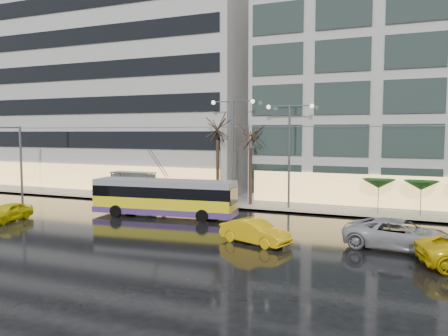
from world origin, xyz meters
The scene contains 20 objects.
ground centered at (0.00, 0.00, 0.00)m, with size 140.00×140.00×0.00m, color black.
sidewalk centered at (2.00, 14.00, 0.07)m, with size 80.00×10.00×0.15m, color gray.
kerb centered at (2.00, 9.05, 0.07)m, with size 80.00×0.10×0.15m, color slate.
building_left centered at (-16.00, 19.00, 11.15)m, with size 34.00×14.00×22.00m, color beige.
building_right centered at (19.00, 19.00, 12.65)m, with size 32.00×14.00×25.00m, color beige.
trolleybus centered at (-1.02, 4.18, 1.38)m, with size 11.18×4.61×5.11m.
catenary centered at (1.00, 7.94, 4.25)m, with size 42.24×5.12×7.00m.
bus_shelter centered at (-8.38, 10.69, 1.96)m, with size 4.20×1.60×2.51m.
street_lamp_near centered at (2.00, 10.80, 5.99)m, with size 3.96×0.36×9.03m.
street_lamp_far centered at (7.00, 10.80, 5.71)m, with size 3.96×0.36×8.53m.
tree_a centered at (0.50, 11.00, 7.09)m, with size 3.20×3.20×8.40m.
tree_b centered at (3.50, 11.20, 6.40)m, with size 3.20×3.20×7.70m.
parasol_a centered at (14.00, 11.00, 2.45)m, with size 2.50×2.50×2.65m.
parasol_b centered at (17.00, 11.00, 2.45)m, with size 2.50×2.50×2.65m.
taxi_a centered at (-10.66, -1.48, 0.65)m, with size 1.54×3.84×1.31m, color yellow.
taxi_b centered at (7.86, -0.86, 0.70)m, with size 1.48×4.23×1.39m, color yellow.
sedan_silver centered at (15.58, 0.94, 0.82)m, with size 2.72×5.91×1.64m, color #A1A2A6.
pedestrian_a centered at (-5.90, 9.93, 1.60)m, with size 1.01×1.03×2.19m.
pedestrian_b centered at (-5.04, 10.96, 1.03)m, with size 0.99×0.86×1.75m.
pedestrian_c centered at (-8.08, 11.70, 1.29)m, with size 1.28×0.85×2.11m.
Camera 1 is at (15.54, -24.45, 6.40)m, focal length 35.00 mm.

